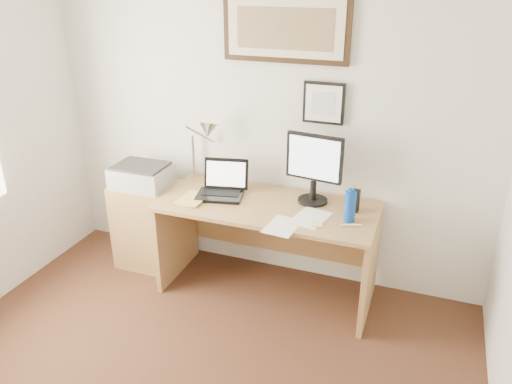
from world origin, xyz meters
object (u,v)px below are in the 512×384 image
at_px(desk, 271,228).
at_px(laptop, 222,188).
at_px(book, 182,197).
at_px(lcd_monitor, 314,165).
at_px(side_cabinet, 149,224).
at_px(printer, 142,175).
at_px(water_bottle, 350,206).

distance_m(desk, laptop, 0.48).
xyz_separation_m(book, lcd_monitor, (0.94, 0.27, 0.28)).
relative_size(side_cabinet, book, 2.89).
bearing_deg(printer, laptop, 1.49).
height_order(book, lcd_monitor, lcd_monitor).
height_order(water_bottle, printer, water_bottle).
bearing_deg(desk, laptop, -174.24).
distance_m(side_cabinet, water_bottle, 1.75).
relative_size(book, desk, 0.16).
xyz_separation_m(side_cabinet, laptop, (0.69, -0.00, 0.44)).
bearing_deg(water_bottle, printer, 177.19).
xyz_separation_m(side_cabinet, water_bottle, (1.68, -0.10, 0.49)).
xyz_separation_m(water_bottle, laptop, (-0.99, 0.10, -0.05)).
xyz_separation_m(side_cabinet, desk, (1.07, 0.04, 0.15)).
relative_size(water_bottle, laptop, 0.57).
relative_size(water_bottle, printer, 0.50).
bearing_deg(book, water_bottle, 2.79).
height_order(side_cabinet, lcd_monitor, lcd_monitor).
bearing_deg(desk, book, -162.61).
xyz_separation_m(side_cabinet, lcd_monitor, (1.37, 0.10, 0.68)).
bearing_deg(laptop, book, -147.78).
distance_m(water_bottle, laptop, 1.00).
distance_m(water_bottle, printer, 1.69).
bearing_deg(water_bottle, book, -177.21).
relative_size(desk, laptop, 4.18).
bearing_deg(printer, side_cabinet, 71.22).
bearing_deg(lcd_monitor, book, -163.93).
distance_m(side_cabinet, desk, 1.08).
height_order(side_cabinet, laptop, laptop).
relative_size(book, laptop, 0.66).
relative_size(lcd_monitor, printer, 1.18).
bearing_deg(water_bottle, laptop, 174.19).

